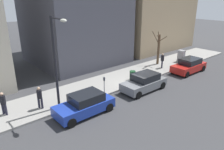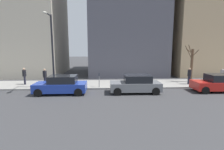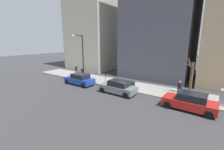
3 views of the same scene
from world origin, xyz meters
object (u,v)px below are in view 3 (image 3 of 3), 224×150
Objects in this scene: streetlamp at (82,54)px; pedestrian_far_corner at (76,70)px; parked_car_blue at (80,79)px; pedestrian_midblock at (82,72)px; office_block_center at (162,15)px; utility_box at (223,98)px; parking_meter at (105,78)px; pedestrian_near_meter at (180,88)px; trash_bin at (133,85)px; parked_car_grey at (118,87)px; bare_tree at (191,77)px; parked_car_red at (190,102)px; office_tower_right at (95,18)px.

pedestrian_far_corner is at bearing 62.23° from streetlamp.
parked_car_blue is 3.34m from pedestrian_midblock.
utility_box is at bearing -135.78° from office_block_center.
pedestrian_near_meter is (0.89, -9.03, 0.11)m from parking_meter.
pedestrian_far_corner is at bearing 84.30° from trash_bin.
parked_car_grey is at bearing -89.90° from parked_car_blue.
pedestrian_midblock is (-1.30, 15.06, -0.98)m from bare_tree.
streetlamp is 3.28m from pedestrian_midblock.
trash_bin is 9.11m from pedestrian_midblock.
office_block_center reaches higher than parked_car_grey.
office_tower_right reaches higher than parked_car_red.
streetlamp is 13.35m from office_tower_right.
streetlamp reaches higher than trash_bin.
parked_car_blue is at bearing 150.29° from office_block_center.
trash_bin is (0.62, -8.01, -3.42)m from streetlamp.
parked_car_grey is at bearing 91.81° from parked_car_red.
office_block_center reaches higher than parking_meter.
parked_car_grey and parked_car_blue have the same top height.
utility_box is 17.21m from streetlamp.
pedestrian_near_meter is 14.26m from pedestrian_midblock.
parking_meter is at bearing -61.38° from parked_car_blue.
parked_car_blue is at bearing 118.71° from parking_meter.
pedestrian_far_corner is (3.25, 10.59, 0.35)m from parked_car_grey.
parked_car_blue is 5.48m from pedestrian_far_corner.
office_block_center reaches higher than utility_box.
pedestrian_midblock is (-0.05, 14.26, 0.00)m from pedestrian_near_meter.
bare_tree is at bearing -118.65° from pedestrian_far_corner.
office_block_center is at bearing -19.88° from parking_meter.
parked_car_red is 4.71× the size of trash_bin.
parked_car_blue is 13.54m from bare_tree.
streetlamp is at bearing -169.62° from pedestrian_midblock.
streetlamp is at bearing 78.86° from parked_car_grey.
parked_car_red is 2.56× the size of pedestrian_far_corner.
bare_tree is 6.38m from trash_bin.
office_block_center is at bearing -80.06° from pedestrian_midblock.
pedestrian_near_meter is 16.52m from pedestrian_far_corner.
utility_box is (0.85, -12.73, -0.13)m from parking_meter.
parked_car_red is at bearing -95.69° from streetlamp.
pedestrian_near_meter reaches higher than utility_box.
pedestrian_near_meter is 1.00× the size of pedestrian_midblock.
parked_car_red is 1.07× the size of bare_tree.
utility_box is 0.86× the size of pedestrian_near_meter.
streetlamp reaches higher than pedestrian_near_meter.
bare_tree is 12.77m from office_block_center.
office_tower_right is at bearing 31.33° from streetlamp.
parked_car_grey is 8.73m from pedestrian_midblock.
office_tower_right is at bearing 62.39° from parked_car_red.
parked_car_red is 10.52m from parking_meter.
trash_bin is at bearing -178.93° from office_block_center.
parked_car_red is 1.01× the size of parked_car_grey.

